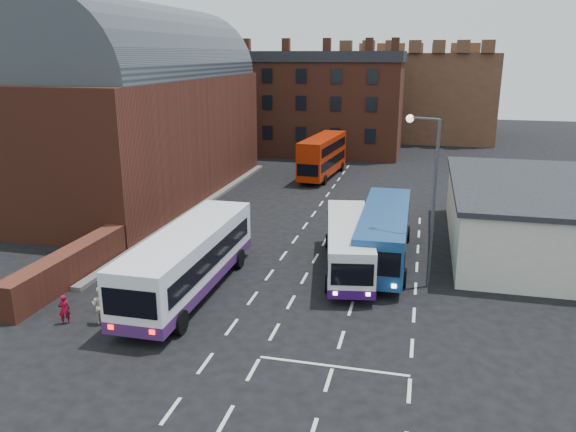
% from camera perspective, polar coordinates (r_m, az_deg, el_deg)
% --- Properties ---
extents(ground, '(180.00, 180.00, 0.00)m').
position_cam_1_polar(ground, '(26.70, -5.17, -10.40)').
color(ground, black).
extents(railway_station, '(12.00, 28.00, 16.00)m').
position_cam_1_polar(railway_station, '(49.62, -14.80, 10.71)').
color(railway_station, '#602B1E').
rests_on(railway_station, ground).
extents(forecourt_wall, '(1.20, 10.00, 1.80)m').
position_cam_1_polar(forecourt_wall, '(32.43, -21.42, -4.85)').
color(forecourt_wall, '#602B1E').
rests_on(forecourt_wall, ground).
extents(cream_building, '(10.40, 16.40, 4.25)m').
position_cam_1_polar(cream_building, '(38.48, 23.79, 0.08)').
color(cream_building, beige).
rests_on(cream_building, ground).
extents(brick_terrace, '(22.00, 10.00, 11.00)m').
position_cam_1_polar(brick_terrace, '(70.23, 2.23, 10.92)').
color(brick_terrace, brown).
rests_on(brick_terrace, ground).
extents(castle_keep, '(22.00, 22.00, 12.00)m').
position_cam_1_polar(castle_keep, '(88.76, 12.69, 11.97)').
color(castle_keep, brown).
rests_on(castle_keep, ground).
extents(bus_white_outbound, '(3.10, 12.18, 3.32)m').
position_cam_1_polar(bus_white_outbound, '(29.13, -10.03, -4.06)').
color(bus_white_outbound, white).
rests_on(bus_white_outbound, ground).
extents(bus_white_inbound, '(4.02, 10.46, 2.79)m').
position_cam_1_polar(bus_white_inbound, '(31.92, 6.16, -2.69)').
color(bus_white_inbound, silver).
rests_on(bus_white_inbound, ground).
extents(bus_blue, '(3.00, 11.52, 3.14)m').
position_cam_1_polar(bus_blue, '(33.48, 9.76, -1.56)').
color(bus_blue, navy).
rests_on(bus_blue, ground).
extents(bus_red_double, '(3.26, 10.30, 4.05)m').
position_cam_1_polar(bus_red_double, '(56.10, 3.53, 6.12)').
color(bus_red_double, '#A11F05').
rests_on(bus_red_double, ground).
extents(street_lamp, '(1.73, 0.84, 8.97)m').
position_cam_1_polar(street_lamp, '(29.40, 14.11, 2.90)').
color(street_lamp, '#484A4F').
rests_on(street_lamp, ground).
extents(pedestrian_red, '(0.61, 0.58, 1.40)m').
position_cam_1_polar(pedestrian_red, '(27.86, -21.79, -8.80)').
color(pedestrian_red, maroon).
rests_on(pedestrian_red, ground).
extents(pedestrian_beige, '(0.90, 0.72, 1.79)m').
position_cam_1_polar(pedestrian_beige, '(27.26, -18.48, -8.56)').
color(pedestrian_beige, beige).
rests_on(pedestrian_beige, ground).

